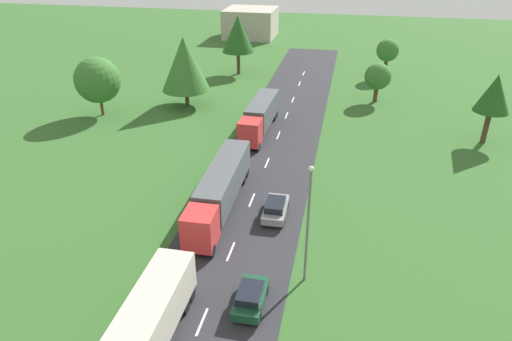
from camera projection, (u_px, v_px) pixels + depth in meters
road at (228, 260)px, 35.21m from camera, size 10.00×140.00×0.06m
lane_marking_centre at (205, 315)px, 30.18m from camera, size 0.16×117.20×0.01m
truck_lead at (143, 333)px, 26.25m from camera, size 2.52×12.00×3.47m
truck_second at (220, 188)px, 40.70m from camera, size 2.72×14.69×3.57m
truck_third at (260, 116)px, 56.34m from camera, size 2.78×12.27×3.65m
car_second at (250, 297)px, 30.49m from camera, size 1.88×3.91×1.55m
car_third at (275, 208)px, 40.11m from camera, size 1.98×4.34×1.56m
lamppost_second at (308, 221)px, 30.92m from camera, size 0.36×0.36×9.21m
tree_oak at (238, 34)px, 76.89m from camera, size 5.39×5.39×9.73m
tree_birch at (494, 94)px, 51.84m from camera, size 3.93×3.93×8.16m
tree_maple at (388, 51)px, 76.04m from camera, size 3.67×3.67×6.40m
tree_pine at (378, 77)px, 65.47m from camera, size 3.74×3.74×5.64m
tree_elm at (185, 64)px, 63.05m from camera, size 6.64×6.64×9.64m
tree_lime at (98, 80)px, 60.25m from camera, size 5.97×5.97×7.82m
distant_building at (251, 23)px, 105.59m from camera, size 11.19×10.87×6.26m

